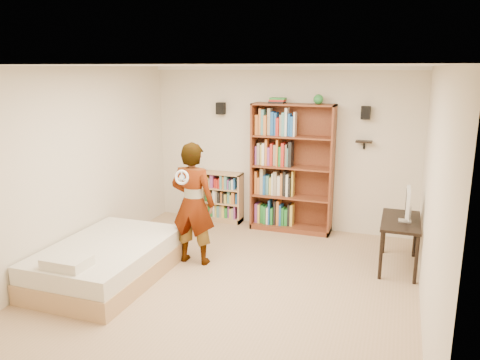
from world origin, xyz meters
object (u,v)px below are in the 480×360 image
Objects in this scene: computer_desk at (399,244)px; tall_bookshelf at (292,169)px; person at (193,204)px; low_bookshelf at (223,197)px; daybed at (107,257)px.

tall_bookshelf is at bearing 149.80° from computer_desk.
low_bookshelf is at bearing -82.25° from person.
tall_bookshelf is 2.14m from computer_desk.
person is (0.28, -1.82, 0.41)m from low_bookshelf.
daybed is (-1.82, -2.61, -0.76)m from tall_bookshelf.
computer_desk reaches higher than daybed.
computer_desk is 0.59× the size of person.
daybed is (-3.56, -1.60, -0.05)m from computer_desk.
computer_desk is 2.87m from person.
low_bookshelf is 1.89m from person.
person is at bearing 45.38° from daybed.
daybed is 1.32m from person.
low_bookshelf is at bearing 177.17° from tall_bookshelf.
tall_bookshelf reaches higher than computer_desk.
low_bookshelf reaches higher than computer_desk.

